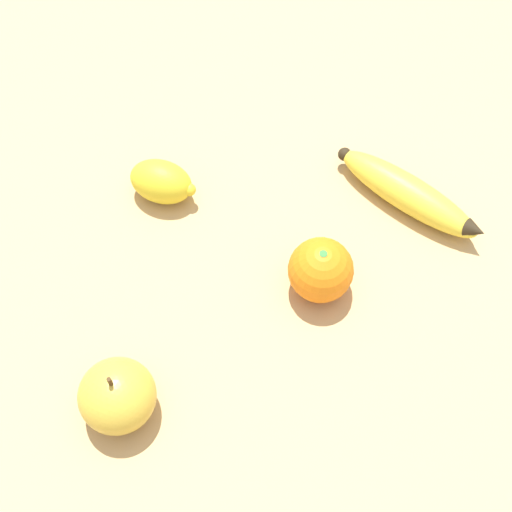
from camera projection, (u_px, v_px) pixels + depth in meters
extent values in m
plane|color=tan|center=(351.00, 245.00, 0.84)|extent=(3.00, 3.00, 0.00)
ellipsoid|color=yellow|center=(408.00, 193.00, 0.85)|extent=(0.18, 0.14, 0.04)
cone|color=#2D2314|center=(476.00, 231.00, 0.81)|extent=(0.04, 0.03, 0.03)
sphere|color=#2D2314|center=(345.00, 154.00, 0.87)|extent=(0.02, 0.02, 0.02)
sphere|color=orange|center=(321.00, 270.00, 0.78)|extent=(0.07, 0.07, 0.07)
cylinder|color=#337A33|center=(323.00, 255.00, 0.75)|extent=(0.01, 0.01, 0.00)
ellipsoid|color=gold|center=(117.00, 396.00, 0.71)|extent=(0.08, 0.08, 0.07)
cylinder|color=#4C3319|center=(110.00, 382.00, 0.67)|extent=(0.00, 0.00, 0.01)
ellipsoid|color=yellow|center=(161.00, 182.00, 0.85)|extent=(0.09, 0.07, 0.05)
sphere|color=yellow|center=(189.00, 190.00, 0.84)|extent=(0.02, 0.02, 0.02)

